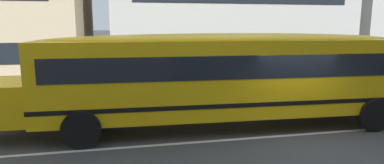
# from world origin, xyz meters

# --- Properties ---
(ground_plane) EXTENTS (400.00, 400.00, 0.00)m
(ground_plane) POSITION_xyz_m (0.00, 0.00, 0.00)
(ground_plane) COLOR #424244
(sidewalk_far) EXTENTS (120.00, 3.00, 0.01)m
(sidewalk_far) POSITION_xyz_m (0.00, 7.96, 0.01)
(sidewalk_far) COLOR gray
(sidewalk_far) RESTS_ON ground_plane
(lane_centreline) EXTENTS (110.00, 0.16, 0.01)m
(lane_centreline) POSITION_xyz_m (0.00, 0.00, 0.00)
(lane_centreline) COLOR silver
(lane_centreline) RESTS_ON ground_plane
(school_bus) EXTENTS (13.99, 3.63, 3.11)m
(school_bus) POSITION_xyz_m (-2.00, 1.40, 1.85)
(school_bus) COLOR yellow
(school_bus) RESTS_ON ground_plane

